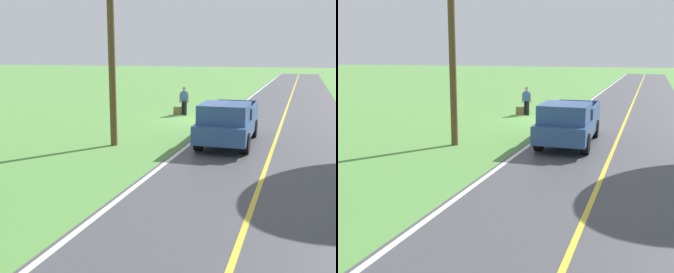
{
  "view_description": "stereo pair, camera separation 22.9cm",
  "coord_description": "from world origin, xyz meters",
  "views": [
    {
      "loc": [
        -5.18,
        21.89,
        3.69
      ],
      "look_at": [
        -1.61,
        11.49,
        1.4
      ],
      "focal_mm": 42.12,
      "sensor_mm": 36.0,
      "label": 1
    },
    {
      "loc": [
        -5.39,
        21.82,
        3.69
      ],
      "look_at": [
        -1.61,
        11.49,
        1.4
      ],
      "focal_mm": 42.12,
      "sensor_mm": 36.0,
      "label": 2
    }
  ],
  "objects": [
    {
      "name": "ground_plane",
      "position": [
        0.0,
        0.0,
        0.0
      ],
      "size": [
        200.0,
        200.0,
        0.0
      ],
      "primitive_type": "plane",
      "color": "#568E42"
    },
    {
      "name": "road_surface",
      "position": [
        -4.17,
        0.0,
        0.0
      ],
      "size": [
        7.07,
        120.0,
        0.0
      ],
      "primitive_type": "cube",
      "color": "#47474C",
      "rests_on": "ground"
    },
    {
      "name": "lane_edge_line",
      "position": [
        -0.82,
        0.0,
        0.01
      ],
      "size": [
        0.16,
        117.6,
        0.0
      ],
      "primitive_type": "cube",
      "color": "silver",
      "rests_on": "ground"
    },
    {
      "name": "lane_centre_line",
      "position": [
        -4.17,
        0.0,
        0.01
      ],
      "size": [
        0.14,
        117.6,
        0.0
      ],
      "primitive_type": "cube",
      "color": "gold",
      "rests_on": "ground"
    },
    {
      "name": "hitchhiker_walking",
      "position": [
        1.76,
        -1.45,
        0.98
      ],
      "size": [
        0.62,
        0.51,
        1.75
      ],
      "color": "black",
      "rests_on": "ground"
    },
    {
      "name": "suitcase_carried",
      "position": [
        2.18,
        -1.37,
        0.25
      ],
      "size": [
        0.46,
        0.21,
        0.5
      ],
      "primitive_type": "cube",
      "rotation": [
        0.0,
        0.0,
        1.59
      ],
      "color": "brown",
      "rests_on": "ground"
    },
    {
      "name": "pickup_truck_passing",
      "position": [
        -2.29,
        5.82,
        0.97
      ],
      "size": [
        2.21,
        5.45,
        1.82
      ],
      "color": "#2D4C84",
      "rests_on": "ground"
    },
    {
      "name": "utility_pole_roadside",
      "position": [
        2.13,
        7.52,
        4.05
      ],
      "size": [
        0.28,
        0.28,
        8.11
      ],
      "primitive_type": "cylinder",
      "color": "brown",
      "rests_on": "ground"
    }
  ]
}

